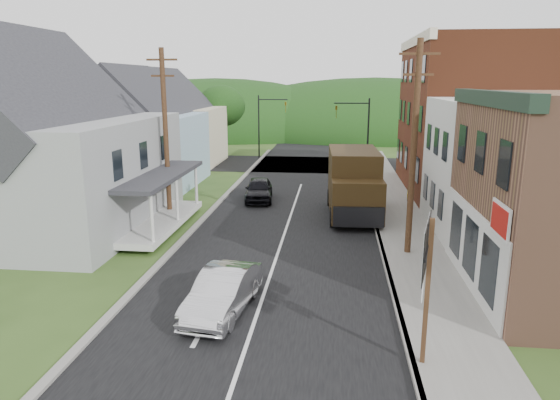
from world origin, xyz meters
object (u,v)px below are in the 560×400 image
(route_sign_cluster, at_px, (427,271))
(warning_sign, at_px, (408,206))
(dark_sedan, at_px, (259,190))
(silver_sedan, at_px, (223,292))
(delivery_van, at_px, (354,184))

(route_sign_cluster, bearing_deg, warning_sign, 97.98)
(route_sign_cluster, bearing_deg, dark_sedan, 124.76)
(silver_sedan, relative_size, delivery_van, 0.64)
(silver_sedan, height_order, dark_sedan, silver_sedan)
(delivery_van, distance_m, warning_sign, 5.16)
(delivery_van, xyz_separation_m, warning_sign, (2.28, -4.63, -0.03))
(silver_sedan, bearing_deg, dark_sedan, 101.61)
(delivery_van, bearing_deg, silver_sedan, -112.76)
(dark_sedan, bearing_deg, delivery_van, -34.48)
(warning_sign, bearing_deg, dark_sedan, 147.46)
(silver_sedan, bearing_deg, route_sign_cluster, -16.06)
(route_sign_cluster, bearing_deg, silver_sedan, 170.16)
(dark_sedan, bearing_deg, silver_sedan, -91.94)
(dark_sedan, relative_size, warning_sign, 1.58)
(dark_sedan, height_order, delivery_van, delivery_van)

